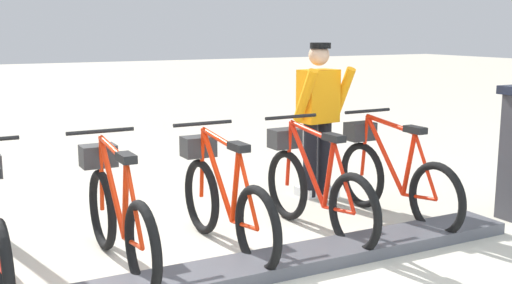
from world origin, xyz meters
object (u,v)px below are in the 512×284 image
Objects in this scene: bike_docked_2 at (223,198)px; worker_near_rack at (318,114)px; bike_docked_1 at (313,186)px; bike_docked_0 at (391,175)px; bike_docked_3 at (117,213)px.

worker_near_rack is (0.99, -1.58, 0.48)m from bike_docked_2.
bike_docked_0 is at bearing -90.00° from bike_docked_1.
bike_docked_2 is 1.04× the size of worker_near_rack.
bike_docked_1 is at bearing -90.00° from bike_docked_2.
bike_docked_2 is at bearing 90.00° from bike_docked_1.
worker_near_rack reaches higher than bike_docked_1.
bike_docked_1 and bike_docked_2 have the same top height.
bike_docked_1 is 1.00× the size of bike_docked_3.
bike_docked_3 is 1.04× the size of worker_near_rack.
worker_near_rack is at bearing -35.09° from bike_docked_1.
bike_docked_2 is at bearing 90.00° from bike_docked_0.
bike_docked_0 is 1.12m from worker_near_rack.
bike_docked_0 and bike_docked_1 have the same top height.
bike_docked_3 is 2.70m from worker_near_rack.
bike_docked_2 is at bearing 122.14° from worker_near_rack.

